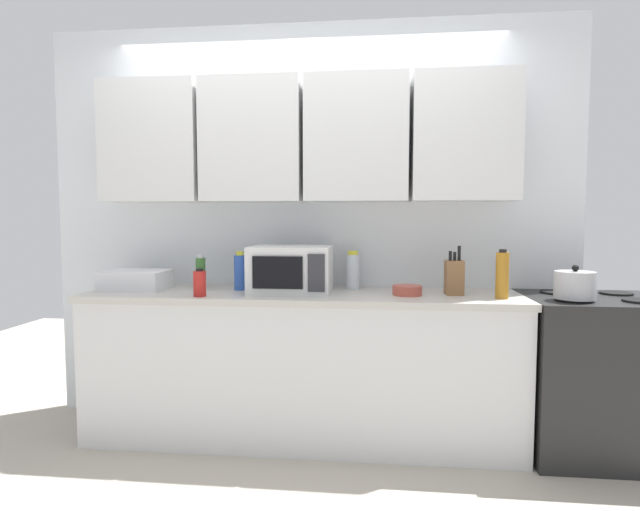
% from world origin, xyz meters
% --- Properties ---
extents(ground_plane, '(8.00, 8.00, 0.00)m').
position_xyz_m(ground_plane, '(0.00, -1.00, 0.00)').
color(ground_plane, '#B2A899').
extents(wall_back_with_cabinets, '(3.47, 0.38, 2.60)m').
position_xyz_m(wall_back_with_cabinets, '(0.00, -0.07, 1.58)').
color(wall_back_with_cabinets, white).
rests_on(wall_back_with_cabinets, ground_plane).
extents(counter_run, '(2.60, 0.63, 0.90)m').
position_xyz_m(counter_run, '(0.00, -0.30, 0.45)').
color(counter_run, silver).
rests_on(counter_run, ground_plane).
extents(stove_range, '(0.76, 0.64, 0.91)m').
position_xyz_m(stove_range, '(1.69, -0.32, 0.45)').
color(stove_range, black).
rests_on(stove_range, ground_plane).
extents(kettle, '(0.21, 0.21, 0.18)m').
position_xyz_m(kettle, '(1.52, -0.46, 0.99)').
color(kettle, '#B2B2B7').
rests_on(kettle, stove_range).
extents(microwave, '(0.48, 0.37, 0.28)m').
position_xyz_m(microwave, '(-0.06, -0.32, 1.04)').
color(microwave, silver).
rests_on(microwave, counter_run).
extents(dish_rack, '(0.38, 0.30, 0.12)m').
position_xyz_m(dish_rack, '(-1.05, -0.30, 0.96)').
color(dish_rack, silver).
rests_on(dish_rack, counter_run).
extents(knife_block, '(0.10, 0.12, 0.29)m').
position_xyz_m(knife_block, '(0.90, -0.29, 1.00)').
color(knife_block, brown).
rests_on(knife_block, counter_run).
extents(bottle_amber_vinegar, '(0.07, 0.07, 0.28)m').
position_xyz_m(bottle_amber_vinegar, '(1.14, -0.42, 1.03)').
color(bottle_amber_vinegar, '#AD701E').
rests_on(bottle_amber_vinegar, counter_run).
extents(bottle_clear_tall, '(0.08, 0.08, 0.24)m').
position_xyz_m(bottle_clear_tall, '(0.30, -0.12, 1.02)').
color(bottle_clear_tall, silver).
rests_on(bottle_clear_tall, counter_run).
extents(bottle_blue_cleaner, '(0.07, 0.07, 0.24)m').
position_xyz_m(bottle_blue_cleaner, '(-0.39, -0.25, 1.01)').
color(bottle_blue_cleaner, '#2D56B7').
rests_on(bottle_blue_cleaner, counter_run).
extents(bottle_green_oil, '(0.06, 0.06, 0.22)m').
position_xyz_m(bottle_green_oil, '(-0.65, -0.23, 1.00)').
color(bottle_green_oil, '#386B2D').
rests_on(bottle_green_oil, counter_run).
extents(bottle_red_sauce, '(0.07, 0.07, 0.16)m').
position_xyz_m(bottle_red_sauce, '(-0.56, -0.52, 0.98)').
color(bottle_red_sauce, red).
rests_on(bottle_red_sauce, counter_run).
extents(bowl_ceramic_small, '(0.17, 0.17, 0.06)m').
position_xyz_m(bowl_ceramic_small, '(0.63, -0.34, 0.93)').
color(bowl_ceramic_small, '#B24C3D').
rests_on(bowl_ceramic_small, counter_run).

